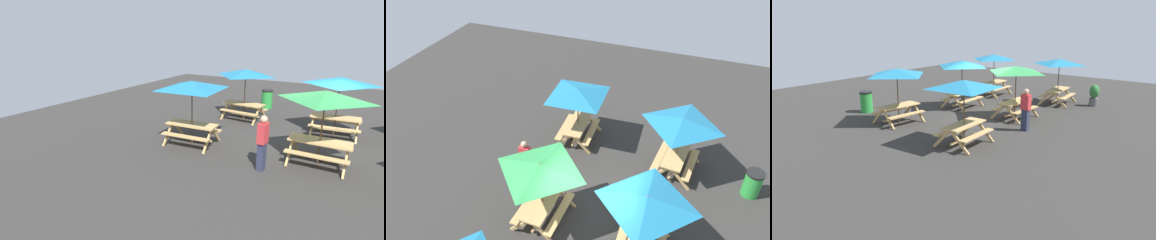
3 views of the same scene
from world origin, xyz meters
The scene contains 7 objects.
ground_plane centered at (0.00, 0.00, 0.00)m, with size 27.04×27.04×0.00m, color #33302D.
picnic_table_1 centered at (3.51, -1.95, 1.99)m, with size 2.20×2.20×2.34m.
picnic_table_2 centered at (4.02, 1.97, 1.99)m, with size 2.82×2.82×2.34m.
picnic_table_3 centered at (-0.19, 1.53, 1.99)m, with size 2.06×2.06×2.34m.
picnic_table_5 centered at (-0.34, -1.57, 1.99)m, with size 2.08×2.08×2.34m.
trash_bin_green centered at (3.18, -4.52, 0.49)m, with size 0.59×0.59×0.98m.
person_standing centered at (1.21, 2.81, 0.89)m, with size 0.26×0.38×1.67m.
Camera 2 is at (-7.17, -2.25, 9.33)m, focal length 35.00 mm.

